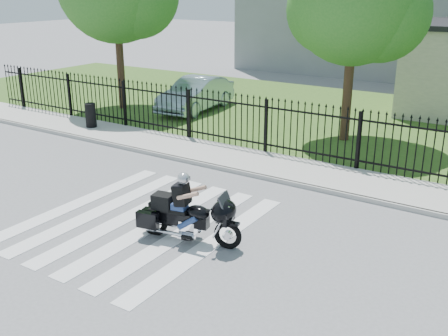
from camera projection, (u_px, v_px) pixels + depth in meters
The scene contains 10 objects.
ground at pixel (139, 222), 12.02m from camera, with size 120.00×120.00×0.00m, color slate.
crosswalk at pixel (139, 221), 12.01m from camera, with size 5.00×5.50×0.01m, color silver, non-canonical shape.
sidewalk at pixel (249, 161), 15.96m from camera, with size 40.00×2.00×0.12m, color #ADAAA3.
curb at pixel (232, 170), 15.16m from camera, with size 40.00×0.12×0.12m, color #ADAAA3.
grass_strip at pixel (335, 117), 21.52m from camera, with size 40.00×12.00×0.02m, color #31551D.
iron_fence at pixel (266, 127), 16.47m from camera, with size 26.00×0.04×1.80m.
tree_mid at pixel (355, 1), 16.83m from camera, with size 4.20×4.20×6.78m.
motorcycle_rider at pixel (186, 213), 10.94m from camera, with size 2.33×1.04×1.55m.
parked_car at pixel (196, 94), 22.39m from camera, with size 1.49×4.27×1.41m, color #93ADB9.
litter_bin at pixel (91, 115), 19.45m from camera, with size 0.40×0.40×0.89m, color black.
Camera 1 is at (7.58, -8.12, 5.14)m, focal length 42.00 mm.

